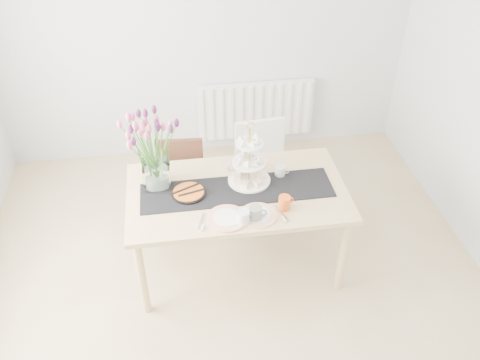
{
  "coord_description": "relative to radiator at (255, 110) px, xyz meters",
  "views": [
    {
      "loc": [
        -0.33,
        -2.32,
        3.07
      ],
      "look_at": [
        0.09,
        0.48,
        0.89
      ],
      "focal_mm": 38.0,
      "sensor_mm": 36.0,
      "label": 1
    }
  ],
  "objects": [
    {
      "name": "dining_table",
      "position": [
        -0.43,
        -1.66,
        0.22
      ],
      "size": [
        1.6,
        0.9,
        0.75
      ],
      "color": "#D6B673",
      "rests_on": "ground"
    },
    {
      "name": "teapot",
      "position": [
        -0.35,
        -1.44,
        0.38
      ],
      "size": [
        0.3,
        0.27,
        0.17
      ],
      "primitive_type": null,
      "rotation": [
        0.0,
        0.0,
        0.27
      ],
      "color": "silver",
      "rests_on": "dining_table"
    },
    {
      "name": "chair_white",
      "position": [
        -0.11,
        -1.02,
        0.06
      ],
      "size": [
        0.47,
        0.47,
        0.87
      ],
      "rotation": [
        0.0,
        0.0,
        0.09
      ],
      "color": "white",
      "rests_on": "ground"
    },
    {
      "name": "tart_tin",
      "position": [
        -0.78,
        -1.65,
        0.31
      ],
      "size": [
        0.25,
        0.25,
        0.03
      ],
      "rotation": [
        0.0,
        0.0,
        0.0
      ],
      "color": "black",
      "rests_on": "dining_table"
    },
    {
      "name": "cake_stand",
      "position": [
        -0.32,
        -1.56,
        0.43
      ],
      "size": [
        0.32,
        0.32,
        0.46
      ],
      "rotation": [
        0.0,
        0.0,
        0.37
      ],
      "color": "gold",
      "rests_on": "dining_table"
    },
    {
      "name": "mug_white",
      "position": [
        -0.44,
        -2.01,
        0.35
      ],
      "size": [
        0.09,
        0.09,
        0.1
      ],
      "primitive_type": "cylinder",
      "rotation": [
        0.0,
        0.0,
        0.01
      ],
      "color": "silver",
      "rests_on": "dining_table"
    },
    {
      "name": "room_shell",
      "position": [
        -0.5,
        -2.19,
        0.85
      ],
      "size": [
        4.5,
        4.5,
        4.5
      ],
      "color": "tan",
      "rests_on": "ground"
    },
    {
      "name": "cream_jug",
      "position": [
        -0.08,
        -1.52,
        0.34
      ],
      "size": [
        0.1,
        0.1,
        0.08
      ],
      "primitive_type": "cylinder",
      "rotation": [
        0.0,
        0.0,
        -0.23
      ],
      "color": "silver",
      "rests_on": "dining_table"
    },
    {
      "name": "tulip_vase",
      "position": [
        -1.0,
        -1.5,
        0.69
      ],
      "size": [
        0.7,
        0.7,
        0.6
      ],
      "rotation": [
        0.0,
        0.0,
        -0.13
      ],
      "color": "silver",
      "rests_on": "dining_table"
    },
    {
      "name": "plate_left",
      "position": [
        -0.54,
        -1.95,
        0.31
      ],
      "size": [
        0.35,
        0.35,
        0.01
      ],
      "primitive_type": "cylinder",
      "rotation": [
        0.0,
        0.0,
        -0.32
      ],
      "color": "white",
      "rests_on": "dining_table"
    },
    {
      "name": "radiator",
      "position": [
        0.0,
        0.0,
        0.0
      ],
      "size": [
        1.2,
        0.08,
        0.6
      ],
      "primitive_type": "cube",
      "color": "white",
      "rests_on": "room_shell"
    },
    {
      "name": "chair_brown",
      "position": [
        -0.83,
        -1.09,
        0.01
      ],
      "size": [
        0.42,
        0.42,
        0.79
      ],
      "rotation": [
        0.0,
        0.0,
        -0.08
      ],
      "color": "#381D14",
      "rests_on": "ground"
    },
    {
      "name": "mug_orange",
      "position": [
        -0.13,
        -1.9,
        0.35
      ],
      "size": [
        0.11,
        0.11,
        0.1
      ],
      "primitive_type": "cylinder",
      "rotation": [
        0.0,
        0.0,
        0.4
      ],
      "color": "#DB5918",
      "rests_on": "dining_table"
    },
    {
      "name": "mug_grey",
      "position": [
        -0.35,
        -1.99,
        0.35
      ],
      "size": [
        0.09,
        0.09,
        0.11
      ],
      "primitive_type": "cylinder",
      "rotation": [
        0.0,
        0.0,
        0.0
      ],
      "color": "gray",
      "rests_on": "dining_table"
    },
    {
      "name": "plate_right",
      "position": [
        -0.33,
        -1.95,
        0.31
      ],
      "size": [
        0.33,
        0.33,
        0.01
      ],
      "primitive_type": "cylinder",
      "rotation": [
        0.0,
        0.0,
        0.32
      ],
      "color": "white",
      "rests_on": "dining_table"
    },
    {
      "name": "table_runner",
      "position": [
        -0.43,
        -1.66,
        0.3
      ],
      "size": [
        1.4,
        0.35,
        0.01
      ],
      "primitive_type": "cube",
      "color": "black",
      "rests_on": "dining_table"
    }
  ]
}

